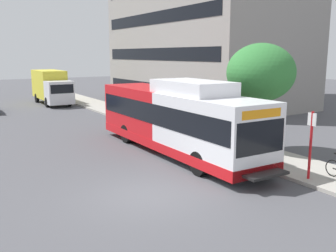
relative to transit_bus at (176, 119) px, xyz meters
The scene contains 7 objects.
ground_plane 5.68m from the transit_bus, 137.85° to the left, with size 120.00×120.00×0.00m, color #4C4C51.
sidewalk_curb 3.77m from the transit_bus, 28.71° to the left, with size 3.00×56.00×0.14m, color #A8A399.
transit_bus is the anchor object (origin of this frame).
bus_stop_sign_pole 6.65m from the transit_bus, 72.92° to the right, with size 0.10×0.36×2.60m.
street_tree_near_stop 4.70m from the transit_bus, 27.64° to the right, with size 3.32×3.32×5.22m.
box_truck_background 22.20m from the transit_bus, 90.61° to the left, with size 2.32×7.01×3.25m.
lattice_comm_tower 36.28m from the transit_bus, 64.95° to the left, with size 1.10×1.10×27.94m.
Camera 1 is at (-5.84, -11.02, 4.82)m, focal length 40.53 mm.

